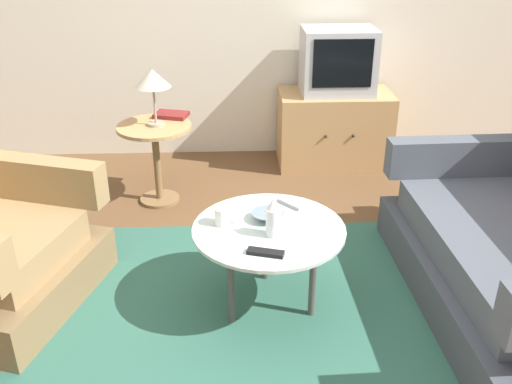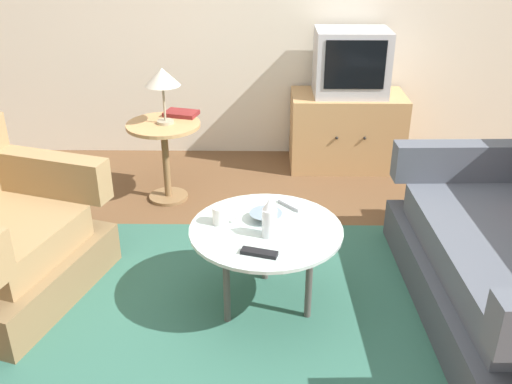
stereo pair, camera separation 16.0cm
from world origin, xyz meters
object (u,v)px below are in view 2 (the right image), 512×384
Objects in this scene: vase at (269,218)px; mug at (221,215)px; table_lamp at (162,79)px; coffee_table at (266,235)px; tv_remote_silver at (291,204)px; bowl at (266,216)px; television at (351,62)px; tv_stand at (346,130)px; tv_remote_dark at (259,253)px; book at (181,113)px; side_table at (165,145)px.

vase reaches higher than mug.
coffee_table is at bearing -60.97° from table_lamp.
bowl is at bearing -82.23° from tv_remote_silver.
television is at bearing 70.10° from bowl.
tv_remote_dark is at bearing -107.87° from tv_stand.
coffee_table is 0.28m from tv_remote_silver.
table_lamp is 1.35m from mug.
television is 2.68× the size of vase.
mug reaches higher than coffee_table.
vase is 0.35m from tv_remote_silver.
tv_remote_silver is (0.14, 0.24, 0.05)m from coffee_table.
table_lamp is at bearing -101.96° from book.
coffee_table is 1.56m from book.
vase reaches higher than tv_remote_dark.
tv_remote_dark is 0.68× the size of book.
tv_stand is at bearing 25.33° from table_lamp.
side_table is at bearing 130.68° from tv_remote_dark.
table_lamp is 0.36m from book.
mug is 0.41m from tv_remote_silver.
television reaches higher than mug.
television is at bearing 25.63° from table_lamp.
book is at bearing -159.63° from tv_stand.
tv_remote_silver is at bearing 69.13° from vase.
vase reaches higher than side_table.
tv_remote_dark is at bearing -107.80° from television.
tv_remote_silver is (0.12, 0.32, -0.09)m from vase.
television is 2.13× the size of book.
side_table is at bearing -173.85° from table_lamp.
mug is 0.78× the size of bowl.
book is (-0.61, 1.35, 0.11)m from bowl.
mug is at bearing 139.77° from tv_remote_dark.
mug reaches higher than tv_remote_dark.
table_lamp is at bearing 120.64° from bowl.
bowl reaches higher than tv_remote_dark.
book is (-0.63, 1.51, 0.03)m from vase.
book reaches higher than tv_stand.
table_lamp is 2.55× the size of tv_remote_silver.
side_table reaches higher than tv_remote_dark.
television is 2.09m from mug.
television is 3.69× the size of tv_remote_silver.
tv_stand is at bearing 121.48° from tv_remote_silver.
coffee_table is at bearing -60.35° from side_table.
bowl is at bearing 8.92° from mug.
tv_stand is 2.10m from vase.
tv_remote_silver is at bearing 27.84° from mug.
book is (0.11, 0.17, 0.18)m from side_table.
bowl is (-0.66, -1.83, -0.36)m from television.
table_lamp is (-0.70, 1.26, 0.47)m from coffee_table.
television is at bearing 25.42° from side_table.
tv_remote_dark is at bearing -56.54° from mug.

